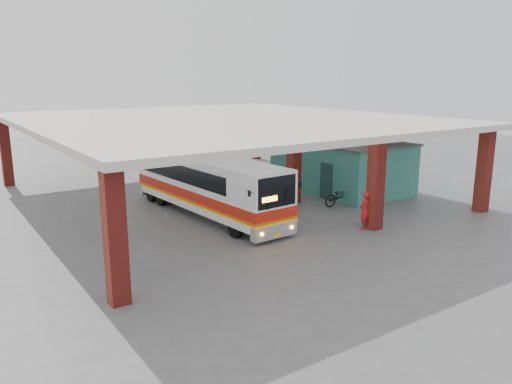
{
  "coord_description": "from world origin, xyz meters",
  "views": [
    {
      "loc": [
        -14.09,
        -18.34,
        6.92
      ],
      "look_at": [
        -1.59,
        0.0,
        1.78
      ],
      "focal_mm": 35.0,
      "sensor_mm": 36.0,
      "label": 1
    }
  ],
  "objects_px": {
    "pedestrian": "(365,210)",
    "red_chair": "(271,178)",
    "coach_bus": "(207,184)",
    "motorcycle": "(340,195)"
  },
  "relations": [
    {
      "from": "pedestrian",
      "to": "motorcycle",
      "type": "bearing_deg",
      "value": -130.74
    },
    {
      "from": "motorcycle",
      "to": "red_chair",
      "type": "bearing_deg",
      "value": -3.34
    },
    {
      "from": "coach_bus",
      "to": "pedestrian",
      "type": "xyz_separation_m",
      "value": [
        4.87,
        -6.16,
        -0.72
      ]
    },
    {
      "from": "coach_bus",
      "to": "motorcycle",
      "type": "bearing_deg",
      "value": -22.03
    },
    {
      "from": "motorcycle",
      "to": "pedestrian",
      "type": "relative_size",
      "value": 1.21
    },
    {
      "from": "coach_bus",
      "to": "motorcycle",
      "type": "height_order",
      "value": "coach_bus"
    },
    {
      "from": "pedestrian",
      "to": "red_chair",
      "type": "relative_size",
      "value": 2.45
    },
    {
      "from": "coach_bus",
      "to": "red_chair",
      "type": "height_order",
      "value": "coach_bus"
    },
    {
      "from": "red_chair",
      "to": "motorcycle",
      "type": "bearing_deg",
      "value": -96.85
    },
    {
      "from": "coach_bus",
      "to": "red_chair",
      "type": "distance_m",
      "value": 8.68
    }
  ]
}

